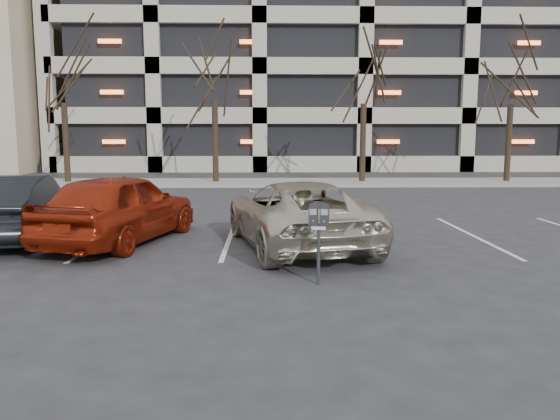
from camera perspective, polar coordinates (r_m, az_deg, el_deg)
name	(u,v)px	position (r m, az deg, el deg)	size (l,w,h in m)	color
ground	(297,259)	(10.28, 1.75, -5.14)	(140.00, 140.00, 0.00)	#28282B
sidewalk	(279,182)	(26.11, -0.13, 2.90)	(80.00, 4.00, 0.12)	gray
stall_lines	(230,236)	(12.55, -5.22, -2.77)	(16.90, 5.20, 0.00)	silver
parking_garage	(427,46)	(46.13, 15.08, 16.25)	(52.00, 20.00, 19.00)	black
tree_a	(61,52)	(27.93, -21.90, 15.09)	(3.71, 3.71, 8.44)	black
tree_b	(214,48)	(26.42, -6.93, 16.49)	(3.84, 3.84, 8.72)	black
tree_c	(365,54)	(26.66, 8.84, 15.84)	(3.69, 3.69, 8.39)	black
tree_d	(513,56)	(28.69, 23.20, 14.61)	(3.65, 3.65, 8.30)	black
parking_meter	(319,224)	(8.38, 4.08, -1.45)	(0.34, 0.17, 1.25)	black
suv_silver	(297,214)	(11.31, 1.81, -0.41)	(3.29, 5.32, 1.38)	beige
car_red	(120,208)	(12.17, -16.38, 0.25)	(1.82, 4.52, 1.54)	#9A240E
car_dark	(16,208)	(13.33, -25.90, 0.23)	(1.54, 4.41, 1.45)	black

